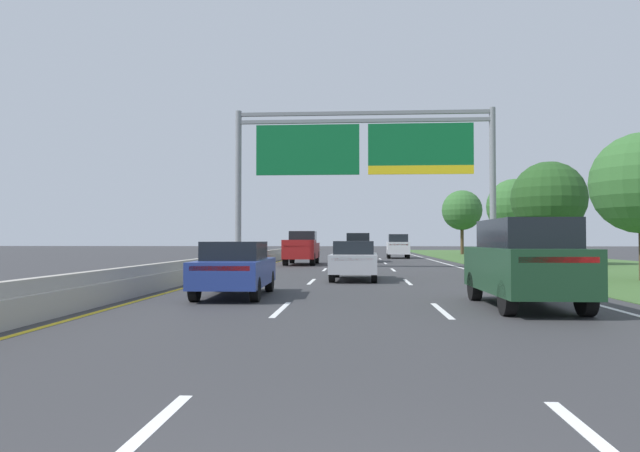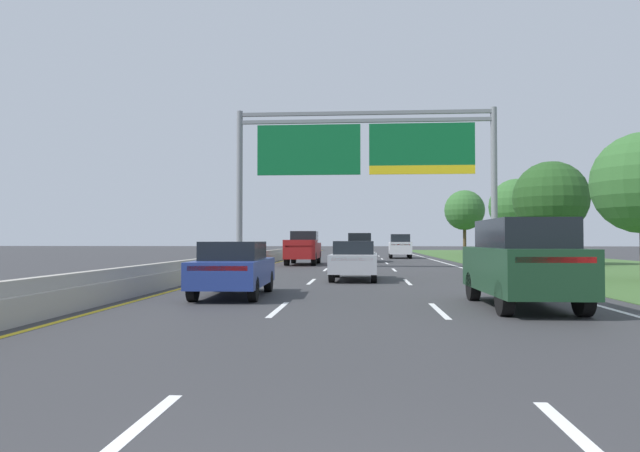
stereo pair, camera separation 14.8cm
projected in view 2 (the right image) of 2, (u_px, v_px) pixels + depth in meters
The scene contains 14 objects.
ground_plane at pixel (360, 265), 37.80m from camera, with size 220.00×220.00×0.00m, color #333335.
lane_striping at pixel (360, 265), 37.34m from camera, with size 11.96×106.00×0.01m.
grass_verge_right at pixel (580, 265), 36.82m from camera, with size 14.00×110.00×0.02m, color #3D602D.
median_barrier_concrete at pixel (260, 259), 38.28m from camera, with size 0.60×110.00×0.85m.
overhead_sign_gantry at pixel (365, 155), 33.48m from camera, with size 15.06×0.42×9.21m.
pickup_truck_red at pixel (303, 248), 38.22m from camera, with size 2.00×5.40×2.20m.
car_darkgreen_right_lane_suv at pixel (522, 262), 13.85m from camera, with size 1.97×4.73×2.11m.
car_white_right_lane_suv at pixel (400, 246), 51.32m from camera, with size 2.04×4.75×2.11m.
car_black_centre_lane_suv at pixel (359, 247), 42.96m from camera, with size 2.02×4.75×2.11m.
car_blue_left_lane_sedan at pixel (234, 268), 16.66m from camera, with size 1.94×4.45×1.57m.
car_silver_centre_lane_sedan at pixel (354, 260), 23.44m from camera, with size 1.93×4.45×1.57m.
roadside_tree_mid at pixel (551, 198), 37.87m from camera, with size 4.83×4.83×6.76m.
roadside_tree_far at pixel (517, 206), 52.49m from camera, with size 5.02×5.02×7.17m.
roadside_tree_distant at pixel (464, 210), 64.27m from camera, with size 4.43×4.43×7.14m.
Camera 2 is at (0.07, -2.94, 1.62)m, focal length 32.57 mm.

